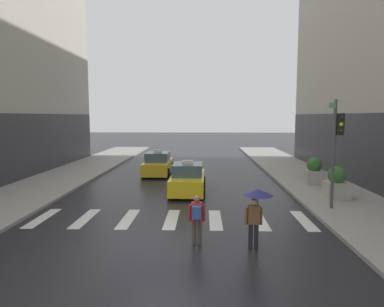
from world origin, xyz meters
name	(u,v)px	position (x,y,z in m)	size (l,w,h in m)	color
ground_plane	(163,246)	(0.00, 0.00, 0.00)	(160.00, 160.00, 0.00)	black
crosswalk_markings	(172,219)	(0.00, 3.00, 0.00)	(11.30, 2.80, 0.01)	silver
traffic_light_pole	(337,138)	(7.10, 4.41, 3.26)	(0.44, 0.84, 4.80)	#47474C
taxi_lead	(188,179)	(0.43, 8.18, 0.72)	(1.97, 4.56, 1.80)	yellow
taxi_second	(158,164)	(-2.01, 14.10, 0.72)	(1.96, 4.56, 1.80)	gold
pedestrian_with_umbrella	(256,202)	(2.98, -0.10, 1.52)	(0.96, 0.96, 1.94)	black
pedestrian_with_backpack	(197,216)	(1.09, 0.17, 0.97)	(0.55, 0.43, 1.65)	#473D33
planter_near_corner	(337,183)	(7.97, 6.46, 0.87)	(1.10, 1.10, 1.60)	#A8A399
planter_mid_block	(314,171)	(8.05, 10.27, 0.87)	(1.10, 1.10, 1.60)	#A8A399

